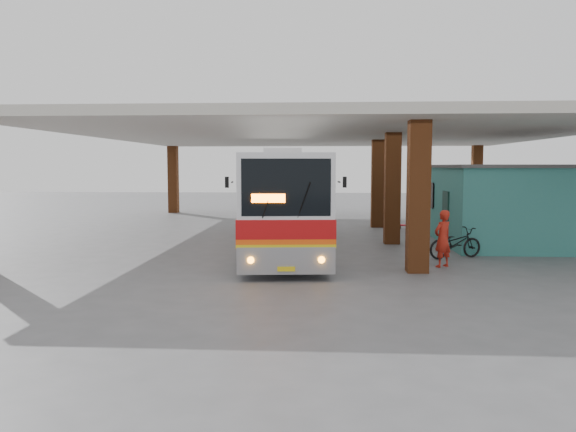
% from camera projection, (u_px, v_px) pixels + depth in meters
% --- Properties ---
extents(ground, '(90.00, 90.00, 0.00)m').
position_uv_depth(ground, '(315.00, 255.00, 19.41)').
color(ground, '#515154').
rests_on(ground, ground).
extents(brick_columns, '(20.10, 21.60, 4.35)m').
position_uv_depth(brick_columns, '(350.00, 187.00, 24.10)').
color(brick_columns, brown).
rests_on(brick_columns, ground).
extents(canopy_roof, '(21.00, 23.00, 0.30)m').
position_uv_depth(canopy_roof, '(328.00, 134.00, 25.44)').
color(canopy_roof, beige).
rests_on(canopy_roof, brick_columns).
extents(shop_building, '(5.20, 8.20, 3.11)m').
position_uv_depth(shop_building, '(501.00, 203.00, 22.79)').
color(shop_building, teal).
rests_on(shop_building, ground).
extents(coach_bus, '(3.80, 12.69, 3.65)m').
position_uv_depth(coach_bus, '(281.00, 200.00, 20.78)').
color(coach_bus, silver).
rests_on(coach_bus, ground).
extents(motorcycle, '(2.08, 1.39, 1.03)m').
position_uv_depth(motorcycle, '(455.00, 243.00, 18.56)').
color(motorcycle, black).
rests_on(motorcycle, ground).
extents(pedestrian, '(0.75, 0.71, 1.73)m').
position_uv_depth(pedestrian, '(443.00, 239.00, 16.96)').
color(pedestrian, red).
rests_on(pedestrian, ground).
extents(red_chair, '(0.47, 0.47, 0.71)m').
position_uv_depth(red_chair, '(405.00, 223.00, 27.07)').
color(red_chair, red).
rests_on(red_chair, ground).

